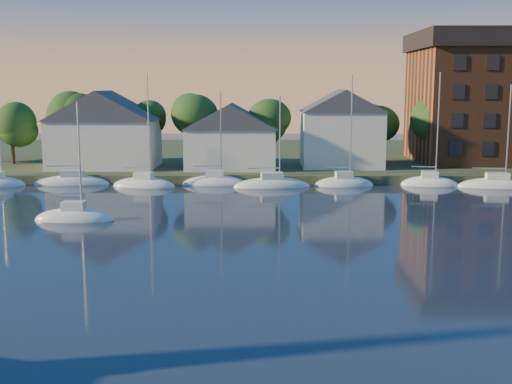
{
  "coord_description": "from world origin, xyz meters",
  "views": [
    {
      "loc": [
        -2.14,
        -22.86,
        11.23
      ],
      "look_at": [
        -2.55,
        22.0,
        3.78
      ],
      "focal_mm": 45.0,
      "sensor_mm": 36.0,
      "label": 1
    }
  ],
  "objects_px": {
    "clubhouse_west": "(105,128)",
    "drifting_sailboat_left": "(74,219)",
    "clubhouse_centre": "(231,135)",
    "clubhouse_east": "(341,127)"
  },
  "relations": [
    {
      "from": "drifting_sailboat_left",
      "to": "clubhouse_centre",
      "type": "bearing_deg",
      "value": 67.61
    },
    {
      "from": "clubhouse_centre",
      "to": "drifting_sailboat_left",
      "type": "relative_size",
      "value": 1.07
    },
    {
      "from": "clubhouse_west",
      "to": "drifting_sailboat_left",
      "type": "relative_size",
      "value": 1.27
    },
    {
      "from": "clubhouse_west",
      "to": "drifting_sailboat_left",
      "type": "height_order",
      "value": "clubhouse_west"
    },
    {
      "from": "clubhouse_west",
      "to": "clubhouse_centre",
      "type": "height_order",
      "value": "clubhouse_west"
    },
    {
      "from": "clubhouse_centre",
      "to": "drifting_sailboat_left",
      "type": "bearing_deg",
      "value": -113.82
    },
    {
      "from": "clubhouse_west",
      "to": "drifting_sailboat_left",
      "type": "distance_m",
      "value": 28.96
    },
    {
      "from": "clubhouse_centre",
      "to": "clubhouse_east",
      "type": "height_order",
      "value": "clubhouse_east"
    },
    {
      "from": "clubhouse_west",
      "to": "clubhouse_centre",
      "type": "bearing_deg",
      "value": -3.58
    },
    {
      "from": "clubhouse_centre",
      "to": "clubhouse_east",
      "type": "distance_m",
      "value": 14.17
    }
  ]
}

